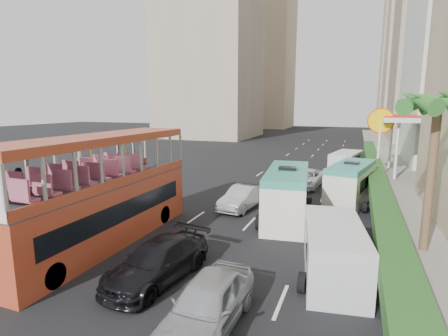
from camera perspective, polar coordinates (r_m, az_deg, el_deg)
The scene contains 19 objects.
ground_plane at distance 14.83m, azimuth -0.10°, elevation -15.25°, with size 200.00×200.00×0.00m, color black.
double_decker_bus at distance 16.97m, azimuth -19.42°, elevation -3.50°, with size 2.50×11.00×5.06m, color #AA3C21.
car_silver_lane_a at distance 22.09m, azimuth 2.98°, elevation -6.61°, with size 1.48×4.26×1.40m, color #AFB1B6.
car_silver_lane_b at distance 11.18m, azimuth -2.66°, elevation -24.55°, with size 1.79×4.45×1.52m, color #AFB1B6.
car_black at distance 13.84m, azimuth -10.65°, elevation -17.40°, with size 1.99×4.89×1.42m, color black.
van_asset at distance 28.64m, azimuth 13.18°, elevation -2.97°, with size 2.24×4.87×1.35m, color silver.
minibus_near at distance 19.92m, azimuth 10.21°, elevation -4.34°, with size 2.16×6.47×2.87m, color silver.
minibus_far at distance 24.43m, azimuth 19.96°, elevation -2.40°, with size 1.98×5.93×2.63m, color silver.
panel_van_near at distance 14.04m, azimuth 17.48°, elevation -12.76°, with size 2.02×5.05×2.02m, color silver.
panel_van_far at distance 35.01m, azimuth 19.29°, elevation 0.80°, with size 2.05×5.12×2.05m, color silver.
sidewalk at distance 38.26m, azimuth 26.88°, elevation -0.40°, with size 6.00×120.00×0.18m, color #99968C.
kerb_wall at distance 27.15m, azimuth 23.38°, elevation -2.79°, with size 0.30×44.00×1.00m, color silver.
hedge at distance 26.98m, azimuth 23.51°, elevation -1.03°, with size 1.10×44.00×0.70m, color #2D6626.
palm_tree at distance 17.04m, azimuth 30.66°, elevation -1.37°, with size 0.36×0.36×6.40m, color brown.
shell_station at distance 36.07m, azimuth 29.11°, elevation 3.11°, with size 6.50×8.00×5.50m, color silver.
tower_far_a at distance 96.57m, azimuth 29.45°, elevation 18.21°, with size 14.00×14.00×44.00m, color tan.
tower_far_b at distance 117.94m, azimuth 27.80°, elevation 15.65°, with size 14.00×14.00×40.00m, color tan.
tower_left_a at distance 75.98m, azimuth -2.35°, elevation 25.11°, with size 18.00×18.00×52.00m, color tan.
tower_left_b at distance 107.25m, azimuth 6.53°, elevation 19.00°, with size 16.00×16.00×46.00m, color tan.
Camera 1 is at (4.80, -12.51, 6.36)m, focal length 28.00 mm.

